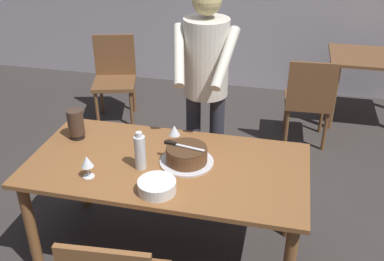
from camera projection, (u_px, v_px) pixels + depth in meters
The scene contains 13 objects.
ground_plane at pixel (170, 252), 3.14m from camera, with size 14.00×14.00×0.00m, color #383330.
main_dining_table at pixel (167, 176), 2.83m from camera, with size 1.75×0.89×0.75m.
cake_on_platter at pixel (187, 156), 2.76m from camera, with size 0.34×0.34×0.11m.
cake_knife at pixel (176, 144), 2.76m from camera, with size 0.27×0.07×0.02m.
plate_stack at pixel (157, 186), 2.51m from camera, with size 0.22×0.22×0.07m.
wine_glass_near at pixel (87, 162), 2.60m from camera, with size 0.08×0.08×0.14m.
wine_glass_far at pixel (174, 131), 2.94m from camera, with size 0.08×0.08×0.14m.
water_bottle at pixel (140, 152), 2.68m from camera, with size 0.07×0.07×0.25m.
hurricane_lamp at pixel (76, 124), 3.02m from camera, with size 0.11×0.11×0.21m.
person_cutting_cake at pixel (206, 78), 3.16m from camera, with size 0.47×0.56×1.72m.
background_table at pixel (377, 71), 4.65m from camera, with size 1.00×0.70×0.74m.
background_chair_0 at pixel (115, 75), 4.78m from camera, with size 0.54×0.54×0.90m.
background_chair_1 at pixel (309, 98), 4.25m from camera, with size 0.46×0.46×0.90m.
Camera 1 is at (0.68, -2.25, 2.27)m, focal length 41.47 mm.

